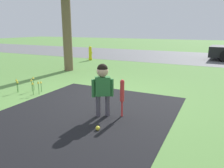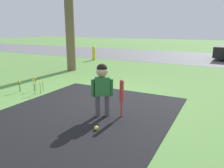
% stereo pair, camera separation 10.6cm
% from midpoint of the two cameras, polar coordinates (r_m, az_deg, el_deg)
% --- Properties ---
extents(ground_plane, '(60.00, 60.00, 0.00)m').
position_cam_midpoint_polar(ground_plane, '(5.33, -4.82, -3.67)').
color(ground_plane, '#5B8C42').
extents(driveway_strip, '(3.31, 7.00, 0.01)m').
position_cam_midpoint_polar(driveway_strip, '(3.34, -22.38, -16.33)').
color(driveway_strip, black).
rests_on(driveway_strip, ground).
extents(street_strip, '(40.00, 6.00, 0.01)m').
position_cam_midpoint_polar(street_strip, '(13.73, 15.91, 6.97)').
color(street_strip, slate).
rests_on(street_strip, ground).
extents(child, '(0.36, 0.28, 1.02)m').
position_cam_midpoint_polar(child, '(4.07, -1.85, 0.35)').
color(child, '#4C4751').
rests_on(child, ground).
extents(baseball_bat, '(0.08, 0.08, 0.73)m').
position_cam_midpoint_polar(baseball_bat, '(4.08, 3.28, -2.34)').
color(baseball_bat, red).
rests_on(baseball_bat, ground).
extents(sports_ball, '(0.07, 0.07, 0.07)m').
position_cam_midpoint_polar(sports_ball, '(3.71, -3.28, -11.39)').
color(sports_ball, yellow).
rests_on(sports_ball, ground).
extents(fire_hydrant, '(0.23, 0.20, 0.73)m').
position_cam_midpoint_polar(fire_hydrant, '(11.65, -4.54, 7.99)').
color(fire_hydrant, yellow).
rests_on(fire_hydrant, ground).
extents(flower_bed, '(0.70, 0.39, 0.39)m').
position_cam_midpoint_polar(flower_bed, '(6.10, -19.74, 0.64)').
color(flower_bed, '#38702D').
rests_on(flower_bed, ground).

